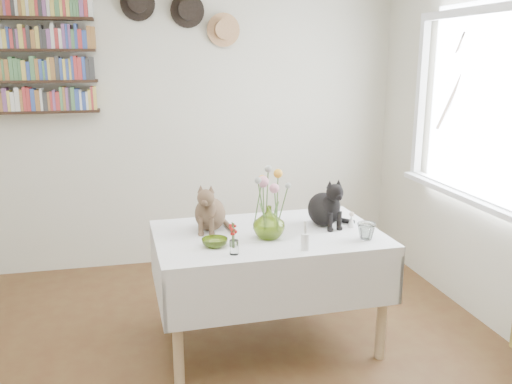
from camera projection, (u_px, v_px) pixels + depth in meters
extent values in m
cube|color=beige|center=(173.00, 125.00, 4.73)|extent=(4.04, 0.04, 2.54)
cube|color=white|center=(478.00, 106.00, 3.71)|extent=(0.01, 1.40, 1.20)
cube|color=white|center=(487.00, 10.00, 3.56)|extent=(0.06, 1.52, 0.06)
cube|color=white|center=(469.00, 195.00, 3.86)|extent=(0.06, 1.52, 0.06)
cube|color=white|center=(423.00, 98.00, 4.40)|extent=(0.06, 0.06, 1.20)
cube|color=white|center=(465.00, 195.00, 3.86)|extent=(0.12, 1.50, 0.04)
cube|color=white|center=(268.00, 237.00, 3.41)|extent=(1.44, 0.95, 0.06)
cylinder|color=tan|center=(178.00, 332.00, 3.00)|extent=(0.06, 0.06, 0.69)
cylinder|color=tan|center=(382.00, 307.00, 3.31)|extent=(0.06, 0.06, 0.69)
cylinder|color=tan|center=(165.00, 280.00, 3.70)|extent=(0.06, 0.06, 0.69)
cylinder|color=tan|center=(335.00, 263.00, 4.01)|extent=(0.06, 0.06, 0.69)
imported|color=#95B33B|center=(269.00, 222.00, 3.28)|extent=(0.23, 0.23, 0.20)
imported|color=#95B33B|center=(215.00, 242.00, 3.16)|extent=(0.20, 0.20, 0.05)
imported|color=white|center=(366.00, 231.00, 3.27)|extent=(0.13, 0.13, 0.10)
cylinder|color=white|center=(305.00, 242.00, 3.09)|extent=(0.05, 0.05, 0.10)
cylinder|color=white|center=(305.00, 227.00, 3.07)|extent=(0.02, 0.02, 0.08)
cylinder|color=white|center=(234.00, 247.00, 3.03)|extent=(0.05, 0.05, 0.08)
cone|color=white|center=(351.00, 221.00, 3.51)|extent=(0.05, 0.05, 0.08)
sphere|color=beige|center=(352.00, 214.00, 3.50)|extent=(0.03, 0.03, 0.03)
cylinder|color=#4C7233|center=(264.00, 206.00, 3.26)|extent=(0.01, 0.01, 0.30)
sphere|color=pink|center=(264.00, 182.00, 3.22)|extent=(0.07, 0.07, 0.07)
cylinder|color=#4C7233|center=(276.00, 210.00, 3.25)|extent=(0.01, 0.01, 0.26)
sphere|color=pink|center=(276.00, 189.00, 3.22)|extent=(0.06, 0.06, 0.06)
cylinder|color=#4C7233|center=(277.00, 202.00, 3.29)|extent=(0.01, 0.01, 0.34)
sphere|color=gold|center=(278.00, 174.00, 3.25)|extent=(0.06, 0.06, 0.06)
cylinder|color=#4C7233|center=(258.00, 205.00, 3.28)|extent=(0.01, 0.01, 0.31)
sphere|color=gold|center=(258.00, 180.00, 3.24)|extent=(0.05, 0.05, 0.05)
cylinder|color=#4C7233|center=(267.00, 199.00, 3.29)|extent=(0.01, 0.01, 0.37)
sphere|color=#999E93|center=(267.00, 169.00, 3.25)|extent=(0.04, 0.04, 0.04)
cylinder|color=#4C7233|center=(262.00, 206.00, 3.21)|extent=(0.01, 0.01, 0.33)
sphere|color=#999E93|center=(262.00, 179.00, 3.17)|extent=(0.04, 0.04, 0.04)
cylinder|color=#4C7233|center=(282.00, 208.00, 3.23)|extent=(0.01, 0.01, 0.29)
sphere|color=#999E93|center=(282.00, 185.00, 3.20)|extent=(0.04, 0.04, 0.04)
cube|color=black|center=(35.00, 112.00, 4.35)|extent=(1.00, 0.16, 0.02)
cube|color=black|center=(32.00, 81.00, 4.29)|extent=(1.00, 0.16, 0.02)
cube|color=black|center=(29.00, 50.00, 4.23)|extent=(1.00, 0.16, 0.02)
cube|color=black|center=(26.00, 18.00, 4.17)|extent=(1.00, 0.16, 0.02)
cylinder|color=black|center=(138.00, 3.00, 4.38)|extent=(0.28, 0.02, 0.28)
cylinder|color=black|center=(138.00, 3.00, 4.34)|extent=(0.16, 0.08, 0.16)
cylinder|color=black|center=(187.00, 11.00, 4.48)|extent=(0.28, 0.02, 0.28)
cylinder|color=black|center=(188.00, 10.00, 4.44)|extent=(0.16, 0.08, 0.16)
cylinder|color=tan|center=(223.00, 30.00, 4.58)|extent=(0.28, 0.02, 0.28)
cylinder|color=tan|center=(224.00, 30.00, 4.54)|extent=(0.16, 0.08, 0.16)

